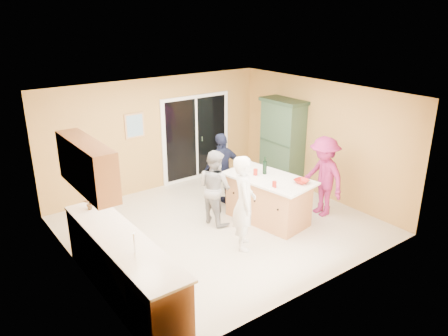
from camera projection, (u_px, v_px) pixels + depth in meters
floor at (221, 226)px, 8.62m from camera, size 5.50×5.50×0.00m
ceiling at (221, 95)px, 7.72m from camera, size 5.50×5.00×0.10m
wall_back at (157, 134)px, 10.06m from camera, size 5.50×0.10×2.60m
wall_front at (323, 210)px, 6.28m from camera, size 5.50×0.10×2.60m
wall_left at (75, 200)px, 6.63m from camera, size 0.10×5.00×2.60m
wall_right at (320, 139)px, 9.71m from camera, size 0.10×5.00×2.60m
left_cabinet_run at (127, 272)px, 6.30m from camera, size 0.65×3.05×1.24m
upper_cabinets at (87, 165)px, 6.38m from camera, size 0.35×1.60×0.75m
sliding_door at (196, 138)px, 10.70m from camera, size 1.90×0.07×2.10m
framed_picture at (135, 126)px, 9.63m from camera, size 0.46×0.04×0.56m
kitchen_island at (268, 200)px, 8.70m from camera, size 1.23×1.90×0.93m
green_hutch at (282, 144)px, 10.36m from camera, size 0.60×1.13×2.07m
woman_white at (244, 203)px, 7.58m from camera, size 0.69×0.75×1.72m
woman_grey at (215, 187)px, 8.52m from camera, size 0.66×0.80×1.50m
woman_navy at (222, 170)px, 9.28m from camera, size 0.96×0.43×1.60m
woman_magenta at (323, 176)px, 8.84m from camera, size 0.76×1.15×1.66m
serving_bowl at (302, 181)px, 8.24m from camera, size 0.30×0.30×0.07m
tulip_vase at (89, 200)px, 7.08m from camera, size 0.18×0.12×0.33m
tumbler_near at (274, 184)px, 8.03m from camera, size 0.10×0.10×0.12m
tumbler_far at (255, 172)px, 8.62m from camera, size 0.11×0.11×0.12m
wine_bottle at (265, 167)px, 8.66m from camera, size 0.08×0.08×0.36m
white_plate at (271, 186)px, 8.09m from camera, size 0.23×0.23×0.01m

